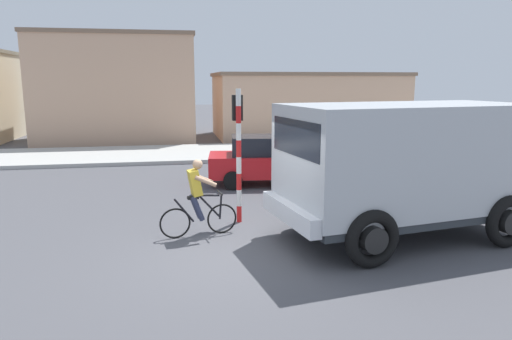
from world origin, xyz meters
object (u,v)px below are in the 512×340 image
Objects in this scene: traffic_light_pole at (238,137)px; cyclist at (198,198)px; car_red_near at (344,149)px; truck_foreground at (405,162)px; car_white_mid at (269,160)px.

cyclist is at bearing -137.46° from traffic_light_pole.
cyclist is at bearing -131.10° from car_red_near.
truck_foreground is 3.33× the size of cyclist.
car_white_mid is at bearing 68.16° from traffic_light_pole.
traffic_light_pole reaches higher than car_white_mid.
cyclist is 0.54× the size of traffic_light_pole.
traffic_light_pole is 7.85m from car_red_near.
cyclist is 5.59m from car_white_mid.
car_white_mid is at bearing -149.86° from car_red_near.
cyclist is at bearing -118.09° from car_white_mid.
truck_foreground is 1.37× the size of car_white_mid.
car_red_near and car_white_mid have the same top height.
car_red_near is 3.91m from car_white_mid.
traffic_light_pole reaches higher than truck_foreground.
car_red_near is 0.99× the size of car_white_mid.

